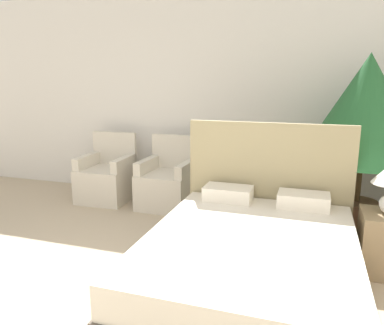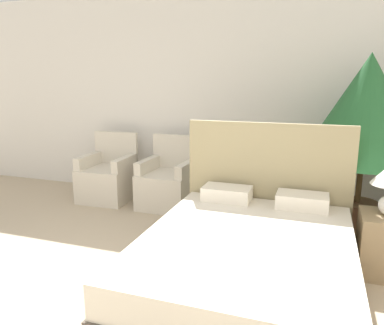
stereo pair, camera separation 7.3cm
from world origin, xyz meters
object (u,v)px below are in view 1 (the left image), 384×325
at_px(armchair_near_window_right, 167,185).
at_px(potted_palm, 366,112).
at_px(bed, 251,258).
at_px(armchair_near_window_left, 107,180).

bearing_deg(armchair_near_window_right, potted_palm, -2.41).
relative_size(bed, potted_palm, 1.06).
bearing_deg(bed, potted_palm, 59.38).
relative_size(armchair_near_window_left, potted_palm, 0.48).
distance_m(armchair_near_window_left, potted_palm, 3.43).
relative_size(bed, armchair_near_window_left, 2.21).
bearing_deg(potted_palm, armchair_near_window_right, 175.93).
relative_size(armchair_near_window_right, potted_palm, 0.48).
height_order(armchair_near_window_left, armchair_near_window_right, same).
bearing_deg(armchair_near_window_right, bed, -48.89).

